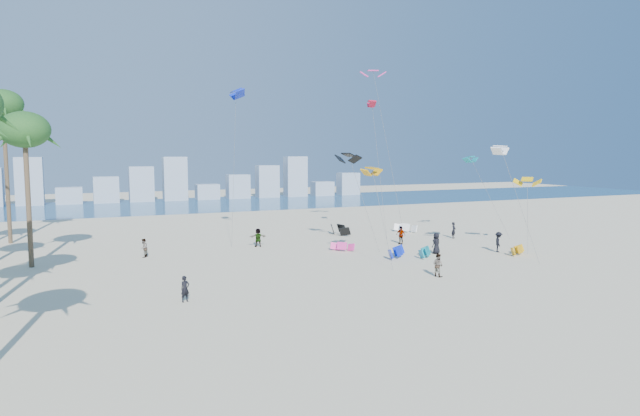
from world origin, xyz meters
name	(u,v)px	position (x,y,z in m)	size (l,w,h in m)	color
ground	(386,317)	(0.00, 0.00, 0.00)	(220.00, 220.00, 0.00)	beige
ocean	(176,205)	(0.00, 72.00, 0.01)	(220.00, 220.00, 0.00)	navy
kitesurfer_near	(185,289)	(-9.62, 7.67, 0.80)	(0.59, 0.39, 1.61)	black
kitesurfer_mid	(438,265)	(8.64, 7.25, 0.85)	(0.83, 0.65, 1.70)	gray
kitesurfers_far	(367,240)	(9.38, 19.47, 0.91)	(32.32, 12.76, 1.90)	black
grounded_kites	(394,240)	(13.07, 20.71, 0.46)	(16.31, 20.28, 1.06)	#FB37A0
flying_kites	(384,127)	(11.92, 20.97, 11.57)	(28.15, 22.25, 18.48)	orange
distant_skyline	(161,185)	(-1.19, 82.00, 3.09)	(85.00, 3.00, 8.40)	#9EADBF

